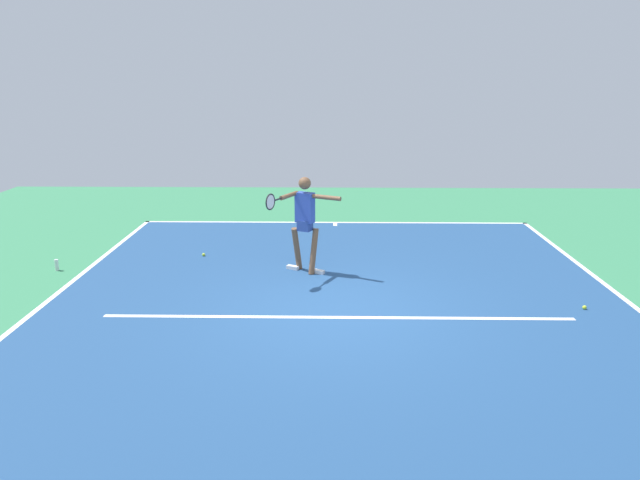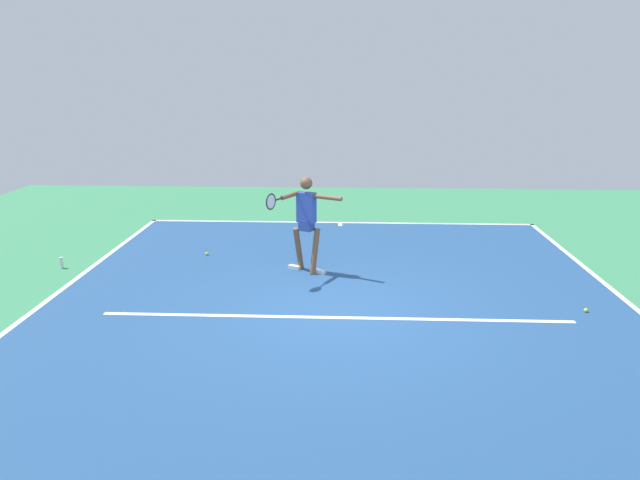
{
  "view_description": "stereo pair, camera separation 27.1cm",
  "coord_description": "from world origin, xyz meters",
  "px_view_note": "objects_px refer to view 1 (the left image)",
  "views": [
    {
      "loc": [
        0.13,
        8.76,
        3.63
      ],
      "look_at": [
        0.3,
        -0.98,
        0.9
      ],
      "focal_mm": 33.05,
      "sensor_mm": 36.0,
      "label": 1
    },
    {
      "loc": [
        -0.14,
        8.75,
        3.63
      ],
      "look_at": [
        0.3,
        -0.98,
        0.9
      ],
      "focal_mm": 33.05,
      "sensor_mm": 36.0,
      "label": 2
    }
  ],
  "objects_px": {
    "tennis_player": "(304,218)",
    "tennis_ball_by_sideline": "(204,255)",
    "water_bottle": "(57,265)",
    "tennis_ball_far_corner": "(585,307)"
  },
  "relations": [
    {
      "from": "tennis_player",
      "to": "water_bottle",
      "type": "bearing_deg",
      "value": 26.58
    },
    {
      "from": "tennis_player",
      "to": "tennis_ball_by_sideline",
      "type": "distance_m",
      "value": 2.58
    },
    {
      "from": "tennis_ball_by_sideline",
      "to": "water_bottle",
      "type": "xyz_separation_m",
      "value": [
        2.63,
        0.98,
        0.08
      ]
    },
    {
      "from": "tennis_ball_far_corner",
      "to": "water_bottle",
      "type": "height_order",
      "value": "water_bottle"
    },
    {
      "from": "tennis_player",
      "to": "water_bottle",
      "type": "height_order",
      "value": "tennis_player"
    },
    {
      "from": "tennis_ball_far_corner",
      "to": "water_bottle",
      "type": "bearing_deg",
      "value": -10.85
    },
    {
      "from": "tennis_player",
      "to": "tennis_ball_far_corner",
      "type": "height_order",
      "value": "tennis_player"
    },
    {
      "from": "tennis_player",
      "to": "tennis_ball_by_sideline",
      "type": "height_order",
      "value": "tennis_player"
    },
    {
      "from": "tennis_ball_far_corner",
      "to": "water_bottle",
      "type": "distance_m",
      "value": 9.53
    },
    {
      "from": "tennis_player",
      "to": "tennis_ball_by_sideline",
      "type": "xyz_separation_m",
      "value": [
        2.15,
        -0.98,
        -1.04
      ]
    }
  ]
}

